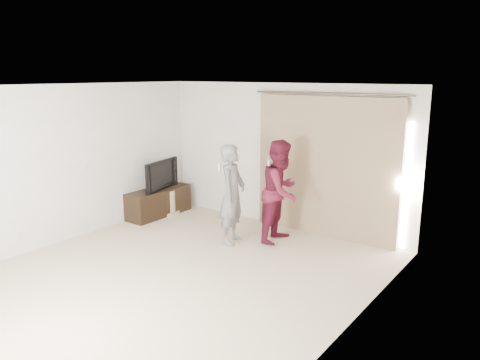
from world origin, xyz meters
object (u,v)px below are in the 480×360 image
person_man (232,194)px  person_woman (281,191)px  tv_console (159,202)px  tv (158,175)px

person_man → person_woman: size_ratio=0.96×
tv_console → person_woman: bearing=3.9°
tv_console → person_woman: person_woman is taller
tv → person_man: bearing=-110.4°
tv_console → person_man: (2.11, -0.36, 0.56)m
tv_console → person_woman: size_ratio=0.81×
tv_console → tv: size_ratio=1.36×
person_man → person_woman: 0.81m
tv → person_woman: person_woman is taller
tv → person_man: size_ratio=0.61×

